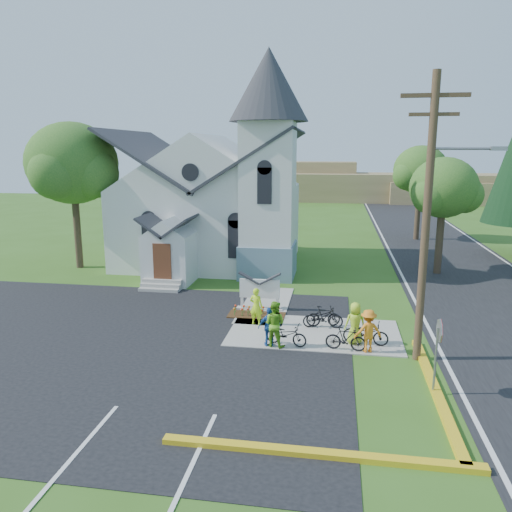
% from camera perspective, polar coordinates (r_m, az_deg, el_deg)
% --- Properties ---
extents(ground, '(120.00, 120.00, 0.00)m').
position_cam_1_polar(ground, '(20.70, 2.38, -9.08)').
color(ground, '#355C1A').
rests_on(ground, ground).
extents(parking_lot, '(20.00, 16.00, 0.02)m').
position_cam_1_polar(parking_lot, '(20.87, -18.06, -9.48)').
color(parking_lot, black).
rests_on(parking_lot, ground).
extents(road, '(8.00, 90.00, 0.02)m').
position_cam_1_polar(road, '(35.83, 21.45, -0.77)').
color(road, black).
rests_on(road, ground).
extents(sidewalk, '(7.00, 4.00, 0.05)m').
position_cam_1_polar(sidewalk, '(21.05, 6.65, -8.71)').
color(sidewalk, gray).
rests_on(sidewalk, ground).
extents(church, '(12.35, 12.00, 13.00)m').
position_cam_1_polar(church, '(32.65, -4.57, 8.16)').
color(church, silver).
rests_on(church, ground).
extents(church_sign, '(2.20, 0.40, 1.70)m').
position_cam_1_polar(church_sign, '(23.53, 0.42, -3.80)').
color(church_sign, gray).
rests_on(church_sign, ground).
extents(flower_bed, '(2.60, 1.10, 0.07)m').
position_cam_1_polar(flower_bed, '(22.98, 0.07, -6.79)').
color(flower_bed, '#3A210F').
rests_on(flower_bed, ground).
extents(utility_pole, '(3.45, 0.28, 10.00)m').
position_cam_1_polar(utility_pole, '(18.07, 19.15, 4.85)').
color(utility_pole, '#473123').
rests_on(utility_pole, ground).
extents(stop_sign, '(0.11, 0.76, 2.48)m').
position_cam_1_polar(stop_sign, '(16.34, 20.11, -9.07)').
color(stop_sign, gray).
rests_on(stop_sign, ground).
extents(tree_lot_corner, '(5.60, 5.60, 9.15)m').
position_cam_1_polar(tree_lot_corner, '(33.39, -20.25, 9.88)').
color(tree_lot_corner, '#38291E').
rests_on(tree_lot_corner, ground).
extents(tree_road_near, '(4.00, 4.00, 7.05)m').
position_cam_1_polar(tree_road_near, '(31.88, 20.64, 7.26)').
color(tree_road_near, '#38291E').
rests_on(tree_road_near, ground).
extents(tree_road_mid, '(4.40, 4.40, 7.80)m').
position_cam_1_polar(tree_road_mid, '(43.73, 18.29, 9.29)').
color(tree_road_mid, '#38291E').
rests_on(tree_road_mid, ground).
extents(distant_hills, '(61.00, 10.00, 5.60)m').
position_cam_1_polar(distant_hills, '(75.69, 10.07, 7.91)').
color(distant_hills, olive).
rests_on(distant_hills, ground).
extents(cyclist_0, '(0.69, 0.55, 1.64)m').
position_cam_1_polar(cyclist_0, '(21.50, 0.02, -5.79)').
color(cyclist_0, '#BFF41C').
rests_on(cyclist_0, sidewalk).
extents(bike_0, '(1.74, 0.97, 0.87)m').
position_cam_1_polar(bike_0, '(19.51, 3.48, -8.93)').
color(bike_0, black).
rests_on(bike_0, sidewalk).
extents(cyclist_1, '(1.02, 0.88, 1.79)m').
position_cam_1_polar(cyclist_1, '(19.24, 2.11, -7.74)').
color(cyclist_1, '#69B622').
rests_on(cyclist_1, sidewalk).
extents(bike_1, '(1.58, 0.51, 0.94)m').
position_cam_1_polar(bike_1, '(21.47, 7.85, -6.91)').
color(bike_1, black).
rests_on(bike_1, sidewalk).
extents(cyclist_2, '(0.97, 0.63, 1.53)m').
position_cam_1_polar(cyclist_2, '(19.31, 1.57, -8.08)').
color(cyclist_2, '#2154A6').
rests_on(cyclist_2, sidewalk).
extents(bike_2, '(1.74, 1.06, 0.86)m').
position_cam_1_polar(bike_2, '(21.61, 7.50, -6.89)').
color(bike_2, black).
rests_on(bike_2, sidewalk).
extents(cyclist_3, '(1.19, 0.89, 1.64)m').
position_cam_1_polar(cyclist_3, '(19.19, 12.70, -8.34)').
color(cyclist_3, orange).
rests_on(cyclist_3, sidewalk).
extents(bike_3, '(1.57, 0.59, 0.92)m').
position_cam_1_polar(bike_3, '(19.28, 10.22, -9.28)').
color(bike_3, black).
rests_on(bike_3, sidewalk).
extents(cyclist_4, '(0.91, 0.70, 1.65)m').
position_cam_1_polar(cyclist_4, '(19.88, 11.25, -7.53)').
color(cyclist_4, '#B4E12A').
rests_on(cyclist_4, sidewalk).
extents(bike_4, '(1.82, 0.88, 0.92)m').
position_cam_1_polar(bike_4, '(19.99, 12.43, -8.59)').
color(bike_4, black).
rests_on(bike_4, sidewalk).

